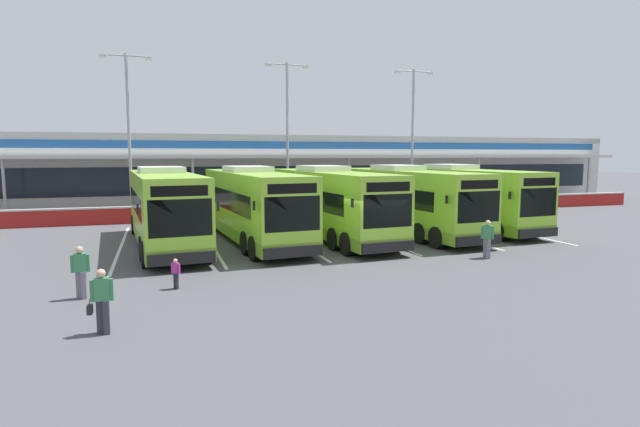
{
  "coord_description": "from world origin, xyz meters",
  "views": [
    {
      "loc": [
        -8.69,
        -19.75,
        4.38
      ],
      "look_at": [
        -1.45,
        3.0,
        1.6
      ],
      "focal_mm": 28.57,
      "sensor_mm": 36.0,
      "label": 1
    }
  ],
  "objects": [
    {
      "name": "bay_stripe_mid_east",
      "position": [
        6.3,
        6.0,
        0.0
      ],
      "size": [
        0.14,
        13.0,
        0.01
      ],
      "primitive_type": "cube",
      "color": "silver",
      "rests_on": "ground"
    },
    {
      "name": "pedestrian_with_handbag",
      "position": [
        -10.12,
        -6.62,
        0.86
      ],
      "size": [
        0.62,
        0.32,
        1.62
      ],
      "color": "#33333D",
      "rests_on": "ground"
    },
    {
      "name": "bay_stripe_east",
      "position": [
        10.5,
        6.0,
        0.0
      ],
      "size": [
        0.14,
        13.0,
        0.01
      ],
      "primitive_type": "cube",
      "color": "silver",
      "rests_on": "ground"
    },
    {
      "name": "coach_bus_leftmost",
      "position": [
        -8.46,
        5.47,
        1.79
      ],
      "size": [
        3.75,
        12.32,
        3.78
      ],
      "color": "#8CC633",
      "rests_on": "ground"
    },
    {
      "name": "red_barrier_wall",
      "position": [
        0.0,
        14.5,
        0.56
      ],
      "size": [
        60.0,
        0.4,
        1.1
      ],
      "color": "maroon",
      "rests_on": "ground"
    },
    {
      "name": "pedestrian_near_bin",
      "position": [
        -11.04,
        -3.11,
        0.87
      ],
      "size": [
        0.53,
        0.31,
        1.62
      ],
      "color": "slate",
      "rests_on": "ground"
    },
    {
      "name": "lamp_post_west",
      "position": [
        -10.44,
        17.0,
        6.29
      ],
      "size": [
        3.24,
        0.28,
        11.0
      ],
      "color": "#9E9EA3",
      "rests_on": "ground"
    },
    {
      "name": "pedestrian_child",
      "position": [
        -8.25,
        -2.82,
        0.54
      ],
      "size": [
        0.29,
        0.27,
        1.0
      ],
      "color": "black",
      "rests_on": "ground"
    },
    {
      "name": "bay_stripe_far_west",
      "position": [
        -10.5,
        6.0,
        0.0
      ],
      "size": [
        0.14,
        13.0,
        0.01
      ],
      "primitive_type": "cube",
      "color": "silver",
      "rests_on": "ground"
    },
    {
      "name": "bay_stripe_centre",
      "position": [
        2.1,
        6.0,
        0.0
      ],
      "size": [
        0.14,
        13.0,
        0.01
      ],
      "primitive_type": "cube",
      "color": "silver",
      "rests_on": "ground"
    },
    {
      "name": "lamp_post_centre",
      "position": [
        0.51,
        17.05,
        6.29
      ],
      "size": [
        3.24,
        0.28,
        11.0
      ],
      "color": "#9E9EA3",
      "rests_on": "ground"
    },
    {
      "name": "coach_bus_left_centre",
      "position": [
        -4.2,
        5.49,
        1.79
      ],
      "size": [
        3.75,
        12.32,
        3.78
      ],
      "color": "#8CC633",
      "rests_on": "ground"
    },
    {
      "name": "pedestrian_in_dark_coat",
      "position": [
        4.51,
        -1.65,
        0.87
      ],
      "size": [
        0.48,
        0.42,
        1.62
      ],
      "color": "slate",
      "rests_on": "ground"
    },
    {
      "name": "bay_stripe_west",
      "position": [
        -6.3,
        6.0,
        0.0
      ],
      "size": [
        0.14,
        13.0,
        0.01
      ],
      "primitive_type": "cube",
      "color": "silver",
      "rests_on": "ground"
    },
    {
      "name": "terminal_building",
      "position": [
        -0.0,
        26.91,
        3.01
      ],
      "size": [
        70.0,
        13.0,
        6.0
      ],
      "color": "silver",
      "rests_on": "ground"
    },
    {
      "name": "bay_stripe_mid_west",
      "position": [
        -2.1,
        6.0,
        0.0
      ],
      "size": [
        0.14,
        13.0,
        0.01
      ],
      "primitive_type": "cube",
      "color": "silver",
      "rests_on": "ground"
    },
    {
      "name": "ground_plane",
      "position": [
        0.0,
        0.0,
        0.0
      ],
      "size": [
        200.0,
        200.0,
        0.0
      ],
      "primitive_type": "plane",
      "color": "#4C4C51"
    },
    {
      "name": "lamp_post_east",
      "position": [
        10.68,
        16.9,
        6.29
      ],
      "size": [
        3.24,
        0.28,
        11.0
      ],
      "color": "#9E9EA3",
      "rests_on": "ground"
    },
    {
      "name": "coach_bus_centre",
      "position": [
        -0.17,
        5.32,
        1.79
      ],
      "size": [
        3.75,
        12.32,
        3.78
      ],
      "color": "#8CC633",
      "rests_on": "ground"
    },
    {
      "name": "coach_bus_right_centre",
      "position": [
        4.4,
        5.59,
        1.79
      ],
      "size": [
        3.75,
        12.32,
        3.78
      ],
      "color": "#8CC633",
      "rests_on": "ground"
    },
    {
      "name": "coach_bus_rightmost",
      "position": [
        8.5,
        6.6,
        1.79
      ],
      "size": [
        3.75,
        12.32,
        3.78
      ],
      "color": "#8CC633",
      "rests_on": "ground"
    }
  ]
}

